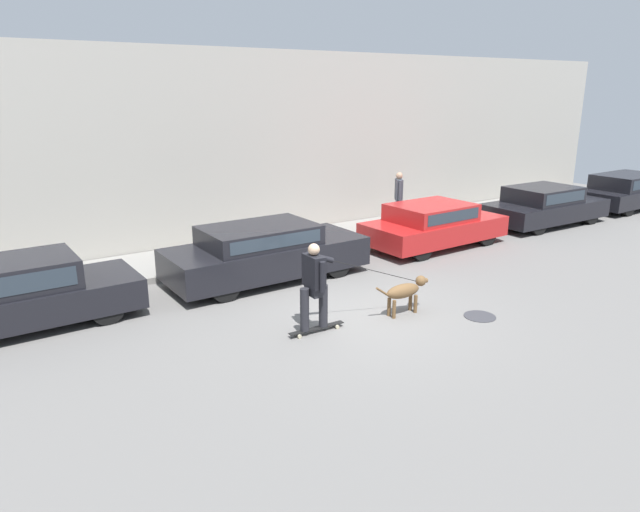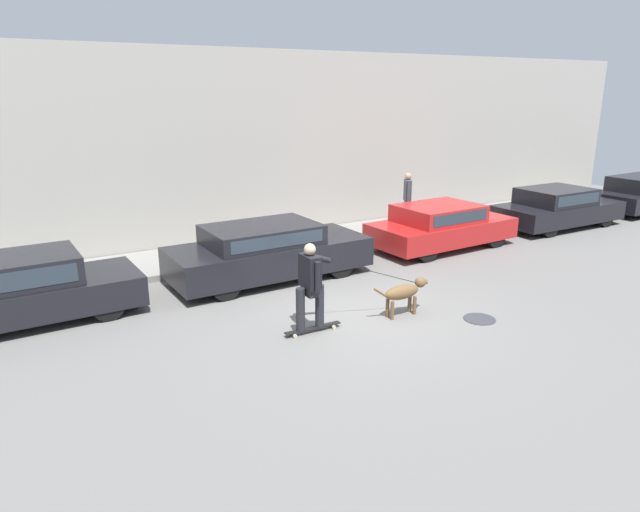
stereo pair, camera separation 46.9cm
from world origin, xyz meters
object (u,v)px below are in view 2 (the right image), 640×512
object	(u,v)px
parked_car_3	(557,208)
pedestrian_with_bag	(407,198)
parked_car_0	(26,290)
parked_car_2	(441,226)
skateboarder	(311,283)
dog	(404,292)
parked_car_1	(268,252)

from	to	relation	value
parked_car_3	pedestrian_with_bag	distance (m)	4.93
parked_car_0	parked_car_2	bearing A→B (deg)	-1.47
parked_car_2	skateboarder	size ratio (longest dim) A/B	1.45
dog	pedestrian_with_bag	distance (m)	6.55
parked_car_3	skateboarder	distance (m)	11.11
parked_car_1	parked_car_0	bearing A→B (deg)	179.13
parked_car_0	dog	world-z (taller)	parked_car_0
parked_car_2	pedestrian_with_bag	distance (m)	1.81
parked_car_3	parked_car_0	bearing A→B (deg)	-179.26
skateboarder	pedestrian_with_bag	size ratio (longest dim) A/B	1.70
parked_car_0	parked_car_3	xyz separation A→B (m)	(14.94, 0.00, -0.02)
skateboarder	parked_car_3	bearing A→B (deg)	17.67
parked_car_0	dog	distance (m)	7.04
skateboarder	pedestrian_with_bag	xyz separation A→B (m)	(6.07, 4.85, 0.14)
skateboarder	parked_car_1	bearing A→B (deg)	79.41
dog	skateboarder	distance (m)	2.00
parked_car_0	skateboarder	world-z (taller)	skateboarder
parked_car_3	dog	distance (m)	9.33
skateboarder	pedestrian_with_bag	world-z (taller)	pedestrian_with_bag
parked_car_2	skateboarder	distance (m)	6.64
dog	pedestrian_with_bag	bearing A→B (deg)	51.16
parked_car_0	skateboarder	distance (m)	5.30
dog	pedestrian_with_bag	xyz separation A→B (m)	(4.13, 5.04, 0.61)
parked_car_0	parked_car_1	bearing A→B (deg)	-1.46
parked_car_0	dog	bearing A→B (deg)	-29.49
parked_car_2	dog	xyz separation A→B (m)	(-3.91, -3.31, -0.14)
parked_car_1	dog	world-z (taller)	parked_car_1
skateboarder	parked_car_0	bearing A→B (deg)	145.27
parked_car_3	pedestrian_with_bag	size ratio (longest dim) A/B	2.54
parked_car_0	parked_car_2	world-z (taller)	parked_car_0
parked_car_0	pedestrian_with_bag	world-z (taller)	pedestrian_with_bag
parked_car_3	pedestrian_with_bag	bearing A→B (deg)	160.04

